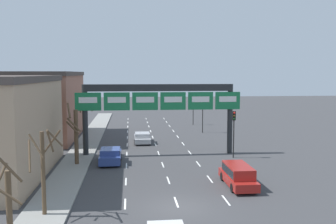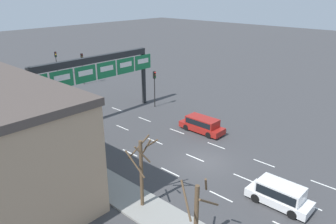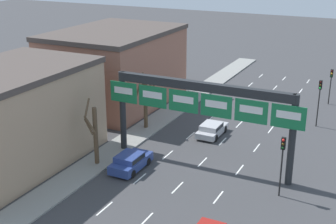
% 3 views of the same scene
% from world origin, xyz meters
% --- Properties ---
extents(ground_plane, '(220.00, 220.00, 0.00)m').
position_xyz_m(ground_plane, '(0.00, 0.00, 0.00)').
color(ground_plane, '#3D3D3F').
extents(sidewalk_left, '(2.80, 110.00, 0.15)m').
position_xyz_m(sidewalk_left, '(-8.00, 0.00, 0.07)').
color(sidewalk_left, gray).
rests_on(sidewalk_left, ground_plane).
extents(lane_dashes, '(6.72, 67.00, 0.01)m').
position_xyz_m(lane_dashes, '(-0.00, 13.50, 0.01)').
color(lane_dashes, white).
rests_on(lane_dashes, ground_plane).
extents(sign_gantry, '(16.65, 0.70, 7.23)m').
position_xyz_m(sign_gantry, '(-0.00, 15.30, 5.56)').
color(sign_gantry, '#232628').
rests_on(sign_gantry, ground_plane).
extents(building_far, '(11.29, 15.73, 8.54)m').
position_xyz_m(building_far, '(-15.33, 26.72, 4.28)').
color(building_far, '#9E6651').
rests_on(building_far, ground_plane).
extents(suv_red, '(1.80, 4.88, 1.59)m').
position_xyz_m(suv_red, '(4.97, 3.99, 0.89)').
color(suv_red, maroon).
rests_on(suv_red, ground_plane).
extents(car_silver, '(1.92, 4.23, 1.25)m').
position_xyz_m(car_silver, '(-1.49, 21.98, 0.68)').
color(car_silver, '#B7B7BC').
rests_on(car_silver, ground_plane).
extents(car_blue, '(1.96, 4.21, 1.42)m').
position_xyz_m(car_blue, '(-4.78, 12.10, 0.76)').
color(car_blue, navy).
rests_on(car_blue, ground_plane).
extents(traffic_light_near_gantry, '(0.30, 0.35, 4.86)m').
position_xyz_m(traffic_light_near_gantry, '(7.21, 28.95, 3.46)').
color(traffic_light_near_gantry, black).
rests_on(traffic_light_near_gantry, ground_plane).
extents(traffic_light_mid_block, '(0.30, 0.35, 4.15)m').
position_xyz_m(traffic_light_mid_block, '(7.23, 36.99, 2.98)').
color(traffic_light_mid_block, black).
rests_on(traffic_light_mid_block, ground_plane).
extents(traffic_light_far_end, '(0.30, 0.35, 4.63)m').
position_xyz_m(traffic_light_far_end, '(7.22, 13.18, 3.31)').
color(traffic_light_far_end, black).
rests_on(traffic_light_far_end, ground_plane).
extents(tree_bare_closest, '(1.39, 1.34, 5.53)m').
position_xyz_m(tree_bare_closest, '(-7.83, 11.59, 2.86)').
color(tree_bare_closest, brown).
rests_on(tree_bare_closest, sidewalk_left).
extents(tree_bare_second, '(2.00, 2.13, 5.14)m').
position_xyz_m(tree_bare_second, '(-7.91, -0.65, 3.06)').
color(tree_bare_second, brown).
rests_on(tree_bare_second, sidewalk_left).
extents(tree_bare_third, '(2.07, 1.91, 5.92)m').
position_xyz_m(tree_bare_third, '(-8.08, 20.75, 3.07)').
color(tree_bare_third, brown).
rests_on(tree_bare_third, sidewalk_left).
extents(tree_bare_furthest, '(1.81, 1.87, 4.70)m').
position_xyz_m(tree_bare_furthest, '(-8.38, -5.65, 2.44)').
color(tree_bare_furthest, brown).
rests_on(tree_bare_furthest, sidewalk_left).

